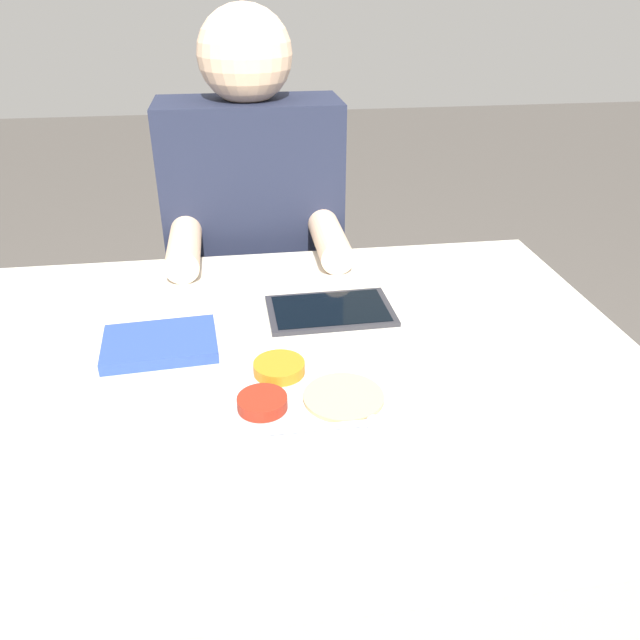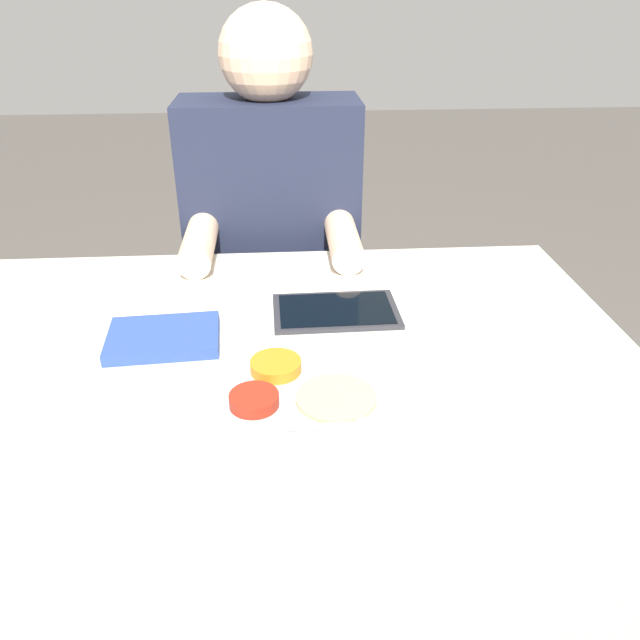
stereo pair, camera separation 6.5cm
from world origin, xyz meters
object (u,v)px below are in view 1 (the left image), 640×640
Objects in this scene: tablet_device at (330,310)px; person_diner at (257,280)px; thali_tray at (304,396)px; red_notebook at (160,344)px.

tablet_device is 0.19× the size of person_diner.
tablet_device is at bearing 72.96° from thali_tray.
person_diner reaches higher than red_notebook.
person_diner reaches higher than thali_tray.
thali_tray is 0.24× the size of person_diner.
person_diner is (0.18, 0.55, -0.15)m from red_notebook.
red_notebook is 0.16× the size of person_diner.
red_notebook is at bearing 140.88° from thali_tray.
person_diner is at bearing 92.78° from thali_tray.
thali_tray reaches higher than tablet_device.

